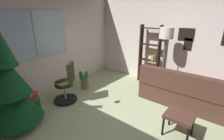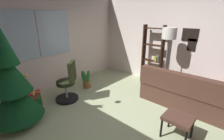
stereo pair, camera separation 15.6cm
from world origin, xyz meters
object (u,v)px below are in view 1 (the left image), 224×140
object	(u,v)px
gift_box_green	(34,105)
potted_plant	(84,81)
bookshelf	(149,59)
footstool	(179,117)
gift_box_red	(32,99)
couch	(192,92)
floor_lamp	(166,38)
office_chair	(67,86)
holiday_tree	(10,89)

from	to	relation	value
gift_box_green	potted_plant	distance (m)	1.46
gift_box_green	bookshelf	bearing A→B (deg)	-21.77
footstool	gift_box_red	distance (m)	3.26
footstool	gift_box_red	xyz separation A→B (m)	(-1.14, 3.05, -0.23)
couch	bookshelf	world-z (taller)	bookshelf
gift_box_red	bookshelf	bearing A→B (deg)	-27.44
gift_box_red	floor_lamp	size ratio (longest dim) A/B	0.21
bookshelf	floor_lamp	size ratio (longest dim) A/B	1.02
couch	bookshelf	distance (m)	1.59
footstool	gift_box_green	size ratio (longest dim) A/B	1.47
potted_plant	gift_box_red	bearing A→B (deg)	165.89
footstool	office_chair	bearing A→B (deg)	101.65
couch	footstool	bearing A→B (deg)	-176.16
couch	bookshelf	bearing A→B (deg)	68.12
gift_box_red	bookshelf	xyz separation A→B (m)	(2.98, -1.55, 0.64)
footstool	couch	bearing A→B (deg)	3.84
footstool	office_chair	distance (m)	2.56
couch	gift_box_green	distance (m)	3.65
couch	gift_box_red	size ratio (longest dim) A/B	5.61
office_chair	bookshelf	size ratio (longest dim) A/B	0.56
footstool	potted_plant	xyz separation A→B (m)	(0.21, 2.71, -0.11)
footstool	potted_plant	world-z (taller)	potted_plant
holiday_tree	gift_box_green	distance (m)	0.84
gift_box_red	office_chair	xyz separation A→B (m)	(0.62, -0.54, 0.27)
couch	floor_lamp	bearing A→B (deg)	73.61
footstool	office_chair	xyz separation A→B (m)	(-0.52, 2.51, 0.03)
couch	gift_box_green	xyz separation A→B (m)	(-2.51, 2.65, -0.17)
footstool	floor_lamp	distance (m)	2.11
couch	footstool	xyz separation A→B (m)	(-1.27, -0.08, 0.05)
holiday_tree	gift_box_green	size ratio (longest dim) A/B	7.51
floor_lamp	gift_box_green	bearing A→B (deg)	147.07
gift_box_green	gift_box_red	bearing A→B (deg)	71.47
gift_box_green	floor_lamp	distance (m)	3.56
couch	bookshelf	size ratio (longest dim) A/B	1.16
couch	gift_box_green	world-z (taller)	couch
footstool	holiday_tree	bearing A→B (deg)	124.67
bookshelf	office_chair	bearing A→B (deg)	156.82
office_chair	potted_plant	world-z (taller)	office_chair
office_chair	floor_lamp	size ratio (longest dim) A/B	0.57
footstool	gift_box_red	bearing A→B (deg)	110.55
gift_box_red	gift_box_green	bearing A→B (deg)	-108.53
bookshelf	potted_plant	size ratio (longest dim) A/B	2.94
office_chair	floor_lamp	world-z (taller)	floor_lamp
gift_box_green	office_chair	world-z (taller)	office_chair
office_chair	potted_plant	size ratio (longest dim) A/B	1.65
couch	floor_lamp	distance (m)	1.48
holiday_tree	office_chair	xyz separation A→B (m)	(1.17, 0.06, -0.40)
footstool	holiday_tree	distance (m)	3.01
bookshelf	floor_lamp	distance (m)	0.96
office_chair	gift_box_green	bearing A→B (deg)	162.97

